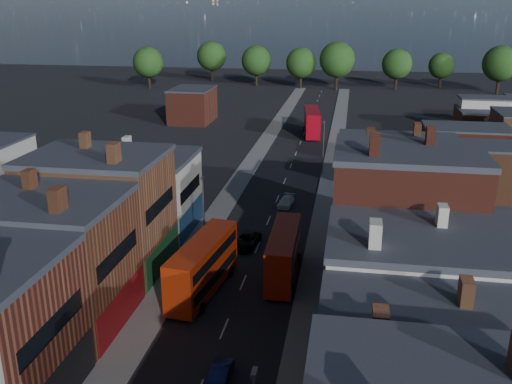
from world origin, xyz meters
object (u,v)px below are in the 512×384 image
(bus_2, at_px, (312,122))
(car_2, at_px, (247,240))
(car_3, at_px, (286,201))
(bus_1, at_px, (283,253))
(car_1, at_px, (220,375))
(bus_0, at_px, (203,265))

(bus_2, bearing_deg, car_2, -99.80)
(bus_2, distance_m, car_3, 41.00)
(car_3, bearing_deg, car_2, -94.12)
(bus_2, height_order, car_2, bus_2)
(bus_1, distance_m, car_2, 8.15)
(bus_1, relative_size, bus_2, 0.88)
(car_1, bearing_deg, bus_0, 110.98)
(car_1, bearing_deg, car_2, 97.56)
(bus_0, bearing_deg, car_2, 86.91)
(bus_0, bearing_deg, bus_1, 39.09)
(bus_0, relative_size, car_3, 2.91)
(bus_2, distance_m, car_1, 77.12)
(bus_0, distance_m, car_1, 13.26)
(bus_1, height_order, car_3, bus_1)
(car_1, relative_size, car_2, 0.77)
(bus_0, distance_m, bus_2, 64.90)
(bus_1, bearing_deg, bus_0, -149.47)
(car_1, xyz_separation_m, car_3, (0.22, 36.15, -0.04))
(bus_1, xyz_separation_m, car_2, (-4.70, 6.42, -1.78))
(bus_0, distance_m, car_2, 10.87)
(bus_1, bearing_deg, car_3, 94.92)
(bus_2, bearing_deg, bus_1, -95.05)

